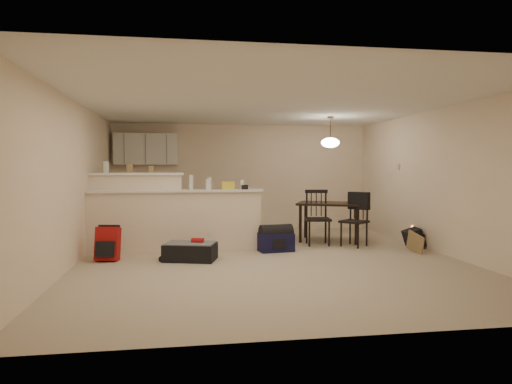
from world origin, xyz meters
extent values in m
plane|color=#B7A68D|center=(0.00, 0.00, 0.00)|extent=(7.00, 7.00, 0.00)
plane|color=white|center=(0.00, 0.00, 2.50)|extent=(7.00, 7.00, 0.00)
cube|color=beige|center=(0.00, 3.50, 1.25)|extent=(6.00, 0.02, 2.50)
cube|color=beige|center=(0.00, -3.50, 1.25)|extent=(6.00, 0.02, 2.50)
cube|color=beige|center=(-3.00, 0.00, 1.25)|extent=(0.02, 7.00, 2.50)
cube|color=beige|center=(3.00, 0.00, 1.25)|extent=(0.02, 7.00, 2.50)
cube|color=beige|center=(-1.50, 0.90, 0.53)|extent=(3.00, 0.28, 1.05)
cube|color=white|center=(-1.50, 0.90, 1.07)|extent=(3.08, 0.38, 0.04)
cube|color=beige|center=(-2.20, 1.12, 0.68)|extent=(1.60, 0.24, 1.35)
cube|color=white|center=(-2.20, 1.12, 1.37)|extent=(1.68, 0.34, 0.04)
cube|color=white|center=(-2.20, 3.32, 1.90)|extent=(1.40, 0.34, 0.70)
cube|color=white|center=(-2.00, 3.19, 0.45)|extent=(1.80, 0.60, 0.90)
cube|color=beige|center=(2.98, 1.55, 1.50)|extent=(0.02, 0.12, 0.12)
cylinder|color=silver|center=(-2.72, 1.12, 1.49)|extent=(0.10, 0.10, 0.20)
cube|color=#94764C|center=(-2.31, 1.12, 1.47)|extent=(0.10, 0.07, 0.16)
cube|color=#94764C|center=(-1.93, 1.12, 1.45)|extent=(0.08, 0.06, 0.12)
cylinder|color=silver|center=(-1.23, 0.90, 1.22)|extent=(0.07, 0.07, 0.26)
cylinder|color=silver|center=(-0.95, 0.90, 1.18)|extent=(0.06, 0.06, 0.18)
cube|color=#94764C|center=(-0.58, 0.90, 1.16)|extent=(0.22, 0.18, 0.14)
cube|color=#94764C|center=(-0.28, 0.90, 1.13)|extent=(0.12, 0.10, 0.08)
cylinder|color=silver|center=(-0.32, 0.90, 1.17)|extent=(0.06, 0.06, 0.17)
cylinder|color=silver|center=(-0.91, 0.90, 1.20)|extent=(0.07, 0.07, 0.22)
cube|color=black|center=(1.53, 1.55, 0.76)|extent=(1.48, 1.26, 0.04)
cylinder|color=black|center=(0.91, 1.47, 0.37)|extent=(0.06, 0.06, 0.74)
cylinder|color=black|center=(1.89, 1.03, 0.37)|extent=(0.06, 0.06, 0.74)
cylinder|color=black|center=(1.18, 2.08, 0.37)|extent=(0.06, 0.06, 0.74)
cylinder|color=black|center=(2.16, 1.64, 0.37)|extent=(0.06, 0.06, 0.74)
cylinder|color=brown|center=(1.53, 1.55, 2.25)|extent=(0.02, 0.02, 0.50)
cylinder|color=brown|center=(1.53, 1.55, 2.48)|extent=(0.12, 0.12, 0.03)
ellipsoid|color=white|center=(1.53, 1.55, 1.98)|extent=(0.36, 0.36, 0.20)
cube|color=black|center=(-1.26, 0.05, 0.13)|extent=(0.91, 0.71, 0.27)
cube|color=#A51212|center=(-2.56, 0.23, 0.27)|extent=(0.38, 0.27, 0.53)
cube|color=#121239|center=(0.24, 0.61, 0.16)|extent=(0.64, 0.40, 0.33)
cube|color=black|center=(2.85, 0.61, 0.17)|extent=(0.32, 0.41, 0.34)
cube|color=#94764C|center=(2.62, 0.11, 0.17)|extent=(0.07, 0.45, 0.34)
camera|label=1|loc=(-1.33, -7.24, 1.47)|focal=32.00mm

